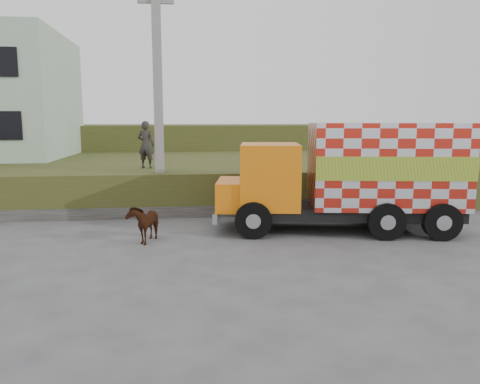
{
  "coord_description": "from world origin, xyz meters",
  "views": [
    {
      "loc": [
        -0.21,
        -11.86,
        3.31
      ],
      "look_at": [
        1.39,
        1.16,
        1.3
      ],
      "focal_mm": 35.0,
      "sensor_mm": 36.0,
      "label": 1
    }
  ],
  "objects": [
    {
      "name": "cargo_truck",
      "position": [
        4.82,
        1.53,
        1.67
      ],
      "size": [
        7.54,
        3.51,
        3.24
      ],
      "rotation": [
        0.0,
        0.0,
        -0.16
      ],
      "color": "black",
      "rests_on": "ground"
    },
    {
      "name": "embankment_far",
      "position": [
        0.0,
        22.0,
        1.5
      ],
      "size": [
        40.0,
        12.0,
        3.0
      ],
      "primitive_type": "cube",
      "color": "#324517",
      "rests_on": "ground"
    },
    {
      "name": "cow",
      "position": [
        -1.29,
        0.96,
        0.53
      ],
      "size": [
        0.93,
        1.38,
        1.07
      ],
      "primitive_type": "imported",
      "rotation": [
        0.0,
        0.0,
        -0.3
      ],
      "color": "black",
      "rests_on": "ground"
    },
    {
      "name": "ground",
      "position": [
        0.0,
        0.0,
        0.0
      ],
      "size": [
        120.0,
        120.0,
        0.0
      ],
      "primitive_type": "plane",
      "color": "#474749",
      "rests_on": "ground"
    },
    {
      "name": "utility_pole",
      "position": [
        -1.0,
        4.6,
        4.08
      ],
      "size": [
        1.2,
        0.3,
        8.0
      ],
      "color": "gray",
      "rests_on": "ground"
    },
    {
      "name": "pedestrian",
      "position": [
        -1.59,
        6.35,
        2.4
      ],
      "size": [
        0.76,
        0.62,
        1.8
      ],
      "primitive_type": "imported",
      "rotation": [
        0.0,
        0.0,
        2.81
      ],
      "color": "#2F2D2A",
      "rests_on": "embankment"
    },
    {
      "name": "embankment",
      "position": [
        0.0,
        10.0,
        0.75
      ],
      "size": [
        40.0,
        12.0,
        1.5
      ],
      "primitive_type": "cube",
      "color": "#324517",
      "rests_on": "ground"
    },
    {
      "name": "retaining_strip",
      "position": [
        -2.0,
        4.2,
        0.2
      ],
      "size": [
        16.0,
        0.5,
        0.4
      ],
      "primitive_type": "cube",
      "color": "#595651",
      "rests_on": "ground"
    }
  ]
}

